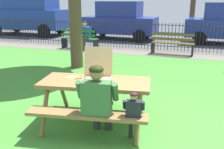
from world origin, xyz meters
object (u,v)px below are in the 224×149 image
child_at_table (134,112)px  park_bench_left (79,39)px  person_on_park_bench (84,34)px  adult_at_table (98,99)px  pizza_box_open (97,74)px  parked_car_left (120,20)px  park_bench_center (173,44)px  parked_car_far_left (28,13)px  pizza_slice_on_table (73,77)px  picnic_table_foreground (95,91)px

child_at_table → park_bench_left: bearing=120.7°
person_on_park_bench → adult_at_table: bearing=-64.5°
pizza_box_open → child_at_table: 0.95m
adult_at_table → parked_car_left: size_ratio=0.30×
parked_car_left → adult_at_table: bearing=-75.6°
pizza_box_open → park_bench_center: size_ratio=0.40×
adult_at_table → park_bench_center: size_ratio=0.73×
person_on_park_bench → parked_car_left: size_ratio=0.30×
child_at_table → parked_car_left: 10.46m
person_on_park_bench → parked_car_far_left: 6.14m
pizza_slice_on_table → person_on_park_bench: person_on_park_bench is taller
picnic_table_foreground → park_bench_center: 6.28m
adult_at_table → parked_car_left: parked_car_left is taller
pizza_box_open → park_bench_left: size_ratio=0.40×
picnic_table_foreground → person_on_park_bench: bearing=115.4°
park_bench_left → pizza_slice_on_table: bearing=-65.9°
pizza_box_open → park_bench_left: pizza_box_open is taller
park_bench_center → parked_car_left: parked_car_left is taller
adult_at_table → pizza_slice_on_table: bearing=140.9°
adult_at_table → park_bench_left: size_ratio=0.73×
picnic_table_foreground → pizza_slice_on_table: pizza_slice_on_table is taller
adult_at_table → park_bench_left: 7.53m
child_at_table → park_bench_center: (-0.01, 6.66, -0.09)m
pizza_box_open → adult_at_table: size_ratio=0.54×
pizza_slice_on_table → park_bench_center: size_ratio=0.14×
adult_at_table → parked_car_far_left: bearing=129.7°
pizza_box_open → person_on_park_bench: 6.88m
pizza_box_open → parked_car_left: 9.79m
picnic_table_foreground → parked_car_far_left: parked_car_far_left is taller
picnic_table_foreground → pizza_slice_on_table: size_ratio=8.99×
parked_car_far_left → person_on_park_bench: bearing=-32.8°
picnic_table_foreground → pizza_box_open: 0.28m
person_on_park_bench → park_bench_left: bearing=-175.1°
picnic_table_foreground → parked_car_left: (-2.35, 9.55, 0.41)m
adult_at_table → park_bench_left: bearing=117.0°
person_on_park_bench → parked_car_left: 3.38m
park_bench_left → person_on_park_bench: (0.22, 0.02, 0.24)m
park_bench_left → parked_car_left: size_ratio=0.41×
pizza_slice_on_table → park_bench_center: park_bench_center is taller
park_bench_left → person_on_park_bench: bearing=4.9°
picnic_table_foreground → person_on_park_bench: (-2.97, 6.25, 0.06)m
pizza_slice_on_table → parked_car_far_left: 12.22m
pizza_slice_on_table → park_bench_left: (-2.77, 6.17, -0.36)m
picnic_table_foreground → person_on_park_bench: size_ratio=1.68×
park_bench_center → person_on_park_bench: 3.72m
child_at_table → parked_car_left: bearing=107.3°
parked_car_far_left → park_bench_left: bearing=-34.1°
pizza_slice_on_table → parked_car_far_left: parked_car_far_left is taller
park_bench_left → parked_car_far_left: bearing=145.9°
picnic_table_foreground → child_at_table: bearing=-29.2°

